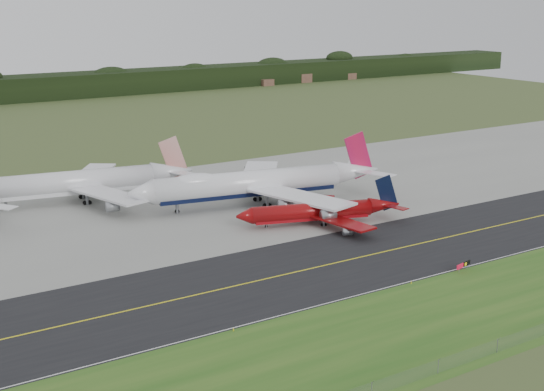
{
  "coord_description": "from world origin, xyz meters",
  "views": [
    {
      "loc": [
        -89.18,
        -116.5,
        51.15
      ],
      "look_at": [
        -0.94,
        22.0,
        7.81
      ],
      "focal_mm": 50.0,
      "sensor_mm": 36.0,
      "label": 1
    }
  ],
  "objects_px": {
    "jet_red_737": "(321,211)",
    "taxiway_sign": "(464,265)",
    "jet_ba_747": "(257,183)",
    "jet_star_tail": "(83,182)"
  },
  "relations": [
    {
      "from": "jet_red_737",
      "to": "taxiway_sign",
      "type": "bearing_deg",
      "value": -82.9
    },
    {
      "from": "jet_ba_747",
      "to": "jet_star_tail",
      "type": "relative_size",
      "value": 1.15
    },
    {
      "from": "jet_ba_747",
      "to": "jet_red_737",
      "type": "xyz_separation_m",
      "value": [
        3.98,
        -21.79,
        -2.8
      ]
    },
    {
      "from": "jet_red_737",
      "to": "jet_star_tail",
      "type": "bearing_deg",
      "value": 129.46
    },
    {
      "from": "taxiway_sign",
      "to": "jet_star_tail",
      "type": "bearing_deg",
      "value": 116.9
    },
    {
      "from": "jet_ba_747",
      "to": "jet_star_tail",
      "type": "xyz_separation_m",
      "value": [
        -35.82,
        26.56,
        -0.63
      ]
    },
    {
      "from": "jet_star_tail",
      "to": "taxiway_sign",
      "type": "height_order",
      "value": "jet_star_tail"
    },
    {
      "from": "jet_red_737",
      "to": "jet_star_tail",
      "type": "height_order",
      "value": "jet_star_tail"
    },
    {
      "from": "jet_red_737",
      "to": "jet_star_tail",
      "type": "xyz_separation_m",
      "value": [
        -39.8,
        48.36,
        2.18
      ]
    },
    {
      "from": "jet_ba_747",
      "to": "taxiway_sign",
      "type": "height_order",
      "value": "jet_ba_747"
    }
  ]
}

